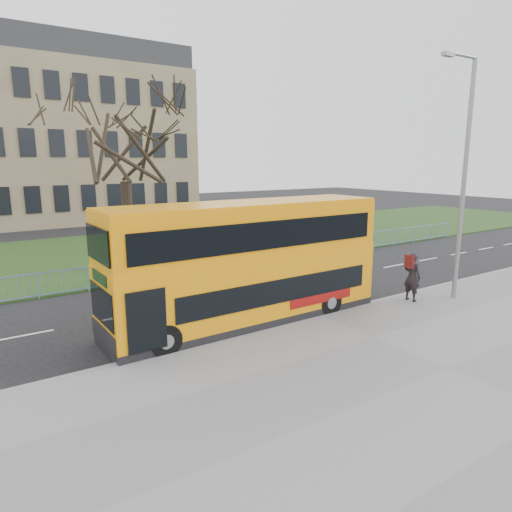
{
  "coord_description": "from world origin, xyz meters",
  "views": [
    {
      "loc": [
        -10.6,
        -13.31,
        5.56
      ],
      "look_at": [
        -1.0,
        1.0,
        1.97
      ],
      "focal_mm": 32.0,
      "sensor_mm": 36.0,
      "label": 1
    }
  ],
  "objects": [
    {
      "name": "grass_verge",
      "position": [
        0.0,
        14.3,
        0.04
      ],
      "size": [
        80.0,
        15.4,
        0.08
      ],
      "primitive_type": "cube",
      "color": "#1F3B15",
      "rests_on": "ground"
    },
    {
      "name": "pedestrian",
      "position": [
        4.22,
        -2.28,
        1.08
      ],
      "size": [
        0.51,
        0.73,
        1.93
      ],
      "primitive_type": "imported",
      "rotation": [
        0.0,
        0.0,
        1.64
      ],
      "color": "black",
      "rests_on": "pavement"
    },
    {
      "name": "civic_building",
      "position": [
        -5.0,
        35.0,
        7.0
      ],
      "size": [
        30.0,
        15.0,
        14.0
      ],
      "primitive_type": "cube",
      "color": "#816E51",
      "rests_on": "ground"
    },
    {
      "name": "pavement",
      "position": [
        0.0,
        -6.75,
        0.06
      ],
      "size": [
        80.0,
        10.5,
        0.12
      ],
      "primitive_type": "cube",
      "color": "slate",
      "rests_on": "ground"
    },
    {
      "name": "kerb",
      "position": [
        0.0,
        -1.55,
        0.07
      ],
      "size": [
        80.0,
        0.2,
        0.14
      ],
      "primitive_type": "cube",
      "color": "gray",
      "rests_on": "ground"
    },
    {
      "name": "street_lamp",
      "position": [
        5.88,
        -3.0,
        5.16
      ],
      "size": [
        1.95,
        0.24,
        9.2
      ],
      "rotation": [
        0.0,
        0.0,
        -0.02
      ],
      "color": "gray",
      "rests_on": "pavement"
    },
    {
      "name": "bare_tree",
      "position": [
        -3.0,
        10.0,
        5.4
      ],
      "size": [
        7.44,
        7.44,
        10.63
      ],
      "primitive_type": null,
      "color": "black",
      "rests_on": "grass_verge"
    },
    {
      "name": "yellow_bus",
      "position": [
        -2.36,
        -0.51,
        2.23
      ],
      "size": [
        9.96,
        2.47,
        4.16
      ],
      "rotation": [
        0.0,
        0.0,
        0.01
      ],
      "color": "#FF9A0A",
      "rests_on": "ground"
    },
    {
      "name": "ground",
      "position": [
        0.0,
        0.0,
        0.0
      ],
      "size": [
        120.0,
        120.0,
        0.0
      ],
      "primitive_type": "plane",
      "color": "black",
      "rests_on": "ground"
    },
    {
      "name": "guard_railing",
      "position": [
        0.0,
        6.6,
        0.55
      ],
      "size": [
        40.0,
        0.12,
        1.1
      ],
      "primitive_type": null,
      "color": "#6C95C1",
      "rests_on": "ground"
    }
  ]
}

